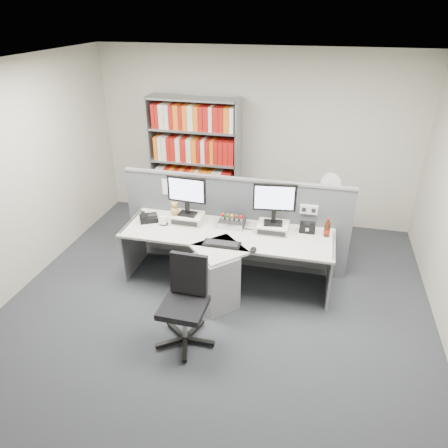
% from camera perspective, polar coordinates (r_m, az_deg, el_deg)
% --- Properties ---
extents(ground, '(5.50, 5.50, 0.00)m').
position_cam_1_polar(ground, '(4.90, -1.82, -13.08)').
color(ground, '#32353B').
rests_on(ground, ground).
extents(room_shell, '(5.04, 5.54, 2.72)m').
position_cam_1_polar(room_shell, '(3.96, -2.20, 6.87)').
color(room_shell, '#B6B4A3').
rests_on(room_shell, ground).
extents(partition, '(3.00, 0.08, 1.27)m').
position_cam_1_polar(partition, '(5.54, 1.49, 0.33)').
color(partition, '#54575F').
rests_on(partition, ground).
extents(desk, '(2.60, 1.20, 0.72)m').
position_cam_1_polar(desk, '(5.09, -0.14, -4.91)').
color(desk, '#BABBB4').
rests_on(desk, ground).
extents(monitor_riser_left, '(0.38, 0.31, 0.10)m').
position_cam_1_polar(monitor_riser_left, '(5.39, -4.97, 0.82)').
color(monitor_riser_left, beige).
rests_on(monitor_riser_left, desk).
extents(monitor_riser_right, '(0.38, 0.31, 0.10)m').
position_cam_1_polar(monitor_riser_right, '(5.17, 6.69, -0.48)').
color(monitor_riser_right, beige).
rests_on(monitor_riser_right, desk).
extents(monitor_left, '(0.50, 0.17, 0.51)m').
position_cam_1_polar(monitor_left, '(5.24, -5.12, 4.28)').
color(monitor_left, black).
rests_on(monitor_left, monitor_riser_left).
extents(monitor_right, '(0.51, 0.19, 0.52)m').
position_cam_1_polar(monitor_right, '(5.02, 6.92, 3.19)').
color(monitor_right, black).
rests_on(monitor_right, monitor_riser_right).
extents(desktop_pc, '(0.31, 0.28, 0.08)m').
position_cam_1_polar(desktop_pc, '(5.28, 1.12, 0.24)').
color(desktop_pc, black).
rests_on(desktop_pc, desk).
extents(figurines, '(0.29, 0.05, 0.09)m').
position_cam_1_polar(figurines, '(5.22, 1.09, 1.06)').
color(figurines, beige).
rests_on(figurines, desktop_pc).
extents(keyboard, '(0.44, 0.17, 0.03)m').
position_cam_1_polar(keyboard, '(4.86, -0.31, -2.76)').
color(keyboard, black).
rests_on(keyboard, desk).
extents(mouse, '(0.07, 0.12, 0.04)m').
position_cam_1_polar(mouse, '(4.75, 4.01, -3.52)').
color(mouse, black).
rests_on(mouse, desk).
extents(desk_phone, '(0.30, 0.29, 0.10)m').
position_cam_1_polar(desk_phone, '(5.49, -10.33, 0.83)').
color(desk_phone, black).
rests_on(desk_phone, desk).
extents(desk_calendar, '(0.10, 0.07, 0.12)m').
position_cam_1_polar(desk_calendar, '(5.34, -8.28, 0.37)').
color(desk_calendar, black).
rests_on(desk_calendar, desk).
extents(plush_toy, '(0.11, 0.11, 0.18)m').
position_cam_1_polar(plush_toy, '(5.35, -6.79, 2.02)').
color(plush_toy, '#B98A3D').
rests_on(plush_toy, monitor_riser_left).
extents(speaker, '(0.19, 0.11, 0.13)m').
position_cam_1_polar(speaker, '(5.21, 11.34, -0.47)').
color(speaker, black).
rests_on(speaker, desk).
extents(cola_bottle, '(0.07, 0.07, 0.24)m').
position_cam_1_polar(cola_bottle, '(5.16, 13.92, -0.72)').
color(cola_bottle, '#3F190A').
rests_on(cola_bottle, desk).
extents(shelving_unit, '(1.41, 0.40, 2.00)m').
position_cam_1_polar(shelving_unit, '(6.69, -3.97, 8.28)').
color(shelving_unit, gray).
rests_on(shelving_unit, ground).
extents(filing_cabinet, '(0.45, 0.61, 0.70)m').
position_cam_1_polar(filing_cabinet, '(6.25, 13.69, -0.21)').
color(filing_cabinet, gray).
rests_on(filing_cabinet, ground).
extents(desk_fan, '(0.28, 0.16, 0.46)m').
position_cam_1_polar(desk_fan, '(5.99, 14.37, 5.20)').
color(desk_fan, white).
rests_on(desk_fan, filing_cabinet).
extents(office_chair, '(0.61, 0.63, 0.95)m').
position_cam_1_polar(office_chair, '(4.39, -5.27, -10.21)').
color(office_chair, silver).
rests_on(office_chair, ground).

